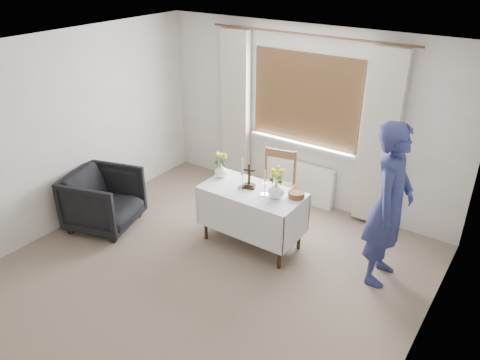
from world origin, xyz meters
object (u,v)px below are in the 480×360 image
at_px(altar_table, 252,218).
at_px(person, 389,205).
at_px(armchair, 104,200).
at_px(flower_vase_left, 221,171).
at_px(wooden_chair, 275,190).
at_px(wooden_cross, 249,176).
at_px(flower_vase_right, 276,190).

relative_size(altar_table, person, 0.67).
height_order(armchair, flower_vase_left, flower_vase_left).
bearing_deg(wooden_chair, flower_vase_left, -146.56).
distance_m(wooden_chair, flower_vase_left, 0.79).
height_order(altar_table, wooden_cross, wooden_cross).
bearing_deg(wooden_chair, flower_vase_right, -71.25).
distance_m(person, wooden_cross, 1.64).
relative_size(wooden_cross, flower_vase_right, 1.60).
relative_size(altar_table, flower_vase_left, 7.13).
xyz_separation_m(wooden_cross, flower_vase_right, (0.39, -0.02, -0.06)).
xyz_separation_m(altar_table, flower_vase_right, (0.32, 0.02, 0.48)).
bearing_deg(flower_vase_left, altar_table, -9.18).
distance_m(wooden_chair, wooden_cross, 0.70).
relative_size(flower_vase_left, flower_vase_right, 0.87).
height_order(armchair, flower_vase_right, flower_vase_right).
relative_size(altar_table, wooden_chair, 1.23).
bearing_deg(flower_vase_right, altar_table, -176.57).
distance_m(armchair, flower_vase_left, 1.63).
bearing_deg(flower_vase_left, armchair, -147.84).
relative_size(armchair, flower_vase_right, 4.27).
distance_m(wooden_cross, flower_vase_left, 0.46).
xyz_separation_m(altar_table, wooden_chair, (-0.03, 0.60, 0.12)).
height_order(altar_table, armchair, armchair).
height_order(wooden_cross, flower_vase_right, wooden_cross).
bearing_deg(wooden_cross, wooden_chair, 61.29).
relative_size(wooden_chair, person, 0.54).
distance_m(wooden_chair, person, 1.66).
relative_size(armchair, flower_vase_left, 4.90).
height_order(wooden_chair, armchair, wooden_chair).
bearing_deg(altar_table, armchair, -158.03).
distance_m(armchair, wooden_cross, 2.01).
height_order(wooden_chair, person, person).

